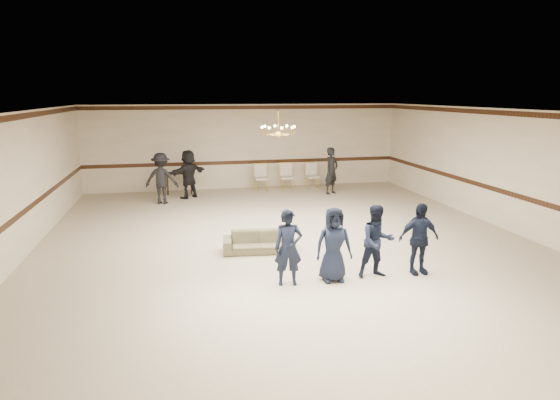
{
  "coord_description": "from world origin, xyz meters",
  "views": [
    {
      "loc": [
        -2.55,
        -10.92,
        3.58
      ],
      "look_at": [
        -0.28,
        -0.5,
        1.17
      ],
      "focal_mm": 30.17,
      "sensor_mm": 36.0,
      "label": 1
    }
  ],
  "objects_px": {
    "adult_mid": "(189,174)",
    "boy_c": "(377,242)",
    "boy_b": "(334,245)",
    "adult_left": "(161,178)",
    "settee": "(259,242)",
    "banquet_chair_left": "(261,178)",
    "banquet_chair_mid": "(287,177)",
    "banquet_chair_right": "(313,176)",
    "chandelier": "(278,122)",
    "adult_right": "(332,171)",
    "boy_d": "(419,239)",
    "boy_a": "(288,248)",
    "console_table": "(179,183)"
  },
  "relations": [
    {
      "from": "boy_d",
      "to": "chandelier",
      "type": "bearing_deg",
      "value": 118.98
    },
    {
      "from": "chandelier",
      "to": "boy_b",
      "type": "height_order",
      "value": "chandelier"
    },
    {
      "from": "chandelier",
      "to": "settee",
      "type": "xyz_separation_m",
      "value": [
        -0.82,
        -1.66,
        -2.63
      ]
    },
    {
      "from": "boy_b",
      "to": "adult_left",
      "type": "height_order",
      "value": "adult_left"
    },
    {
      "from": "boy_a",
      "to": "adult_left",
      "type": "relative_size",
      "value": 0.87
    },
    {
      "from": "boy_a",
      "to": "adult_mid",
      "type": "height_order",
      "value": "adult_mid"
    },
    {
      "from": "boy_d",
      "to": "adult_right",
      "type": "bearing_deg",
      "value": 83.5
    },
    {
      "from": "boy_a",
      "to": "settee",
      "type": "xyz_separation_m",
      "value": [
        -0.22,
        2.01,
        -0.49
      ]
    },
    {
      "from": "boy_b",
      "to": "adult_right",
      "type": "distance_m",
      "value": 8.26
    },
    {
      "from": "boy_b",
      "to": "adult_mid",
      "type": "relative_size",
      "value": 0.87
    },
    {
      "from": "adult_right",
      "to": "settee",
      "type": "bearing_deg",
      "value": -156.41
    },
    {
      "from": "banquet_chair_right",
      "to": "adult_right",
      "type": "bearing_deg",
      "value": -70.54
    },
    {
      "from": "boy_c",
      "to": "settee",
      "type": "height_order",
      "value": "boy_c"
    },
    {
      "from": "settee",
      "to": "adult_right",
      "type": "bearing_deg",
      "value": 63.57
    },
    {
      "from": "boy_d",
      "to": "banquet_chair_mid",
      "type": "xyz_separation_m",
      "value": [
        -0.66,
        8.82,
        -0.23
      ]
    },
    {
      "from": "boy_d",
      "to": "adult_right",
      "type": "xyz_separation_m",
      "value": [
        0.77,
        7.85,
        0.11
      ]
    },
    {
      "from": "boy_c",
      "to": "boy_d",
      "type": "height_order",
      "value": "same"
    },
    {
      "from": "settee",
      "to": "boy_b",
      "type": "bearing_deg",
      "value": -54.88
    },
    {
      "from": "banquet_chair_mid",
      "to": "console_table",
      "type": "distance_m",
      "value": 4.01
    },
    {
      "from": "banquet_chair_left",
      "to": "banquet_chair_mid",
      "type": "relative_size",
      "value": 1.0
    },
    {
      "from": "adult_right",
      "to": "boy_d",
      "type": "bearing_deg",
      "value": -129.69
    },
    {
      "from": "adult_mid",
      "to": "boy_c",
      "type": "bearing_deg",
      "value": 78.86
    },
    {
      "from": "chandelier",
      "to": "banquet_chair_right",
      "type": "distance_m",
      "value": 6.18
    },
    {
      "from": "adult_mid",
      "to": "chandelier",
      "type": "bearing_deg",
      "value": 82.18
    },
    {
      "from": "adult_left",
      "to": "banquet_chair_mid",
      "type": "distance_m",
      "value": 4.76
    },
    {
      "from": "boy_a",
      "to": "banquet_chair_left",
      "type": "relative_size",
      "value": 1.46
    },
    {
      "from": "settee",
      "to": "adult_right",
      "type": "relative_size",
      "value": 0.97
    },
    {
      "from": "boy_c",
      "to": "banquet_chair_left",
      "type": "relative_size",
      "value": 1.46
    },
    {
      "from": "chandelier",
      "to": "boy_a",
      "type": "xyz_separation_m",
      "value": [
        -0.59,
        -3.67,
        -2.14
      ]
    },
    {
      "from": "boy_d",
      "to": "boy_a",
      "type": "bearing_deg",
      "value": 179.1
    },
    {
      "from": "chandelier",
      "to": "banquet_chair_mid",
      "type": "relative_size",
      "value": 0.94
    },
    {
      "from": "boy_b",
      "to": "console_table",
      "type": "xyz_separation_m",
      "value": [
        -2.86,
        9.02,
        -0.33
      ]
    },
    {
      "from": "boy_b",
      "to": "banquet_chair_left",
      "type": "distance_m",
      "value": 8.83
    },
    {
      "from": "boy_b",
      "to": "boy_d",
      "type": "height_order",
      "value": "same"
    },
    {
      "from": "boy_c",
      "to": "console_table",
      "type": "bearing_deg",
      "value": 112.82
    },
    {
      "from": "boy_a",
      "to": "boy_d",
      "type": "distance_m",
      "value": 2.7
    },
    {
      "from": "adult_left",
      "to": "banquet_chair_right",
      "type": "distance_m",
      "value": 5.73
    },
    {
      "from": "banquet_chair_mid",
      "to": "banquet_chair_right",
      "type": "bearing_deg",
      "value": 5.78
    },
    {
      "from": "banquet_chair_left",
      "to": "settee",
      "type": "bearing_deg",
      "value": -101.34
    },
    {
      "from": "chandelier",
      "to": "banquet_chair_right",
      "type": "height_order",
      "value": "chandelier"
    },
    {
      "from": "adult_mid",
      "to": "banquet_chair_left",
      "type": "distance_m",
      "value": 2.76
    },
    {
      "from": "boy_d",
      "to": "banquet_chair_mid",
      "type": "height_order",
      "value": "boy_d"
    },
    {
      "from": "settee",
      "to": "adult_left",
      "type": "bearing_deg",
      "value": 118.5
    },
    {
      "from": "boy_b",
      "to": "banquet_chair_right",
      "type": "height_order",
      "value": "boy_b"
    },
    {
      "from": "banquet_chair_right",
      "to": "adult_mid",
      "type": "bearing_deg",
      "value": -177.13
    },
    {
      "from": "adult_left",
      "to": "banquet_chair_left",
      "type": "relative_size",
      "value": 1.69
    },
    {
      "from": "banquet_chair_mid",
      "to": "boy_d",
      "type": "bearing_deg",
      "value": -79.96
    },
    {
      "from": "boy_d",
      "to": "boy_c",
      "type": "bearing_deg",
      "value": 179.1
    },
    {
      "from": "boy_a",
      "to": "settee",
      "type": "height_order",
      "value": "boy_a"
    },
    {
      "from": "adult_right",
      "to": "banquet_chair_mid",
      "type": "distance_m",
      "value": 1.76
    }
  ]
}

